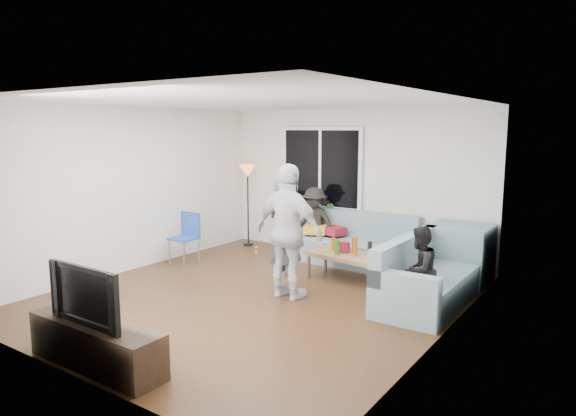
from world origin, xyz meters
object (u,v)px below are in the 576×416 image
Objects in this scene: coffee_table at (346,267)px; spectator_back at (315,223)px; television at (93,293)px; tv_console at (96,344)px; floor_lamp at (248,206)px; player_right at (289,232)px; sofa_back_section at (347,238)px; side_chair at (184,239)px; player_left at (286,235)px; sofa_right_section at (430,272)px; spectator_right at (419,270)px.

spectator_back reaches higher than coffee_table.
tv_console is at bearing 180.00° from television.
player_right is at bearing -41.57° from floor_lamp.
side_chair reaches higher than sofa_back_section.
tv_console is (-0.23, -2.87, -0.60)m from player_left.
television is (2.05, -3.15, 0.30)m from side_chair.
sofa_right_section is 1.91m from player_right.
sofa_right_section is 1.46m from coffee_table.
floor_lamp reaches higher than spectator_right.
player_left reaches higher than spectator_right.
floor_lamp is (0.00, 1.72, 0.35)m from side_chair.
sofa_right_section reaches higher than coffee_table.
sofa_right_section is at bearing -17.69° from floor_lamp.
sofa_right_section is at bearing -146.29° from player_left.
television is (-2.02, -3.57, 0.30)m from sofa_right_section.
floor_lamp is 0.96× the size of player_left.
sofa_back_section is at bearing 32.67° from side_chair.
player_left reaches higher than coffee_table.
coffee_table is at bearing -106.90° from spectator_right.
side_chair is at bearing -5.98° from player_right.
player_right is at bearing -63.92° from spectator_right.
sofa_right_section is at bearing 60.44° from tv_console.
side_chair is (-2.21, -1.62, 0.01)m from sofa_back_section.
coffee_table is at bearing 80.99° from tv_console.
player_left is 2.07m from spectator_back.
coffee_table is 2.90m from floor_lamp.
player_right reaches higher than sofa_right_section.
side_chair reaches higher than sofa_right_section.
player_left is 1.84m from spectator_right.
player_right reaches higher than floor_lamp.
spectator_back is 1.25× the size of television.
side_chair is at bearing 95.86° from sofa_right_section.
coffee_table is (-1.41, 0.32, -0.22)m from sofa_right_section.
coffee_table is 1.11× the size of television.
coffee_table is at bearing -35.46° from spectator_back.
spectator_right is 0.68× the size of tv_console.
floor_lamp reaches higher than sofa_right_section.
coffee_table is 1.26m from player_left.
floor_lamp is 0.86× the size of player_right.
sofa_back_section is at bearing 1.23° from spectator_back.
tv_console is at bearing 97.85° from player_left.
sofa_back_section reaches higher than tv_console.
sofa_back_section is 4.78m from television.
television reaches higher than coffee_table.
spectator_right reaches higher than coffee_table.
sofa_back_section is 2.74m from side_chair.
sofa_right_section is (1.86, -1.20, 0.00)m from sofa_back_section.
player_left is 1.50× the size of spectator_right.
player_right is (0.16, -0.16, 0.09)m from player_left.
spectator_back reaches higher than sofa_back_section.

